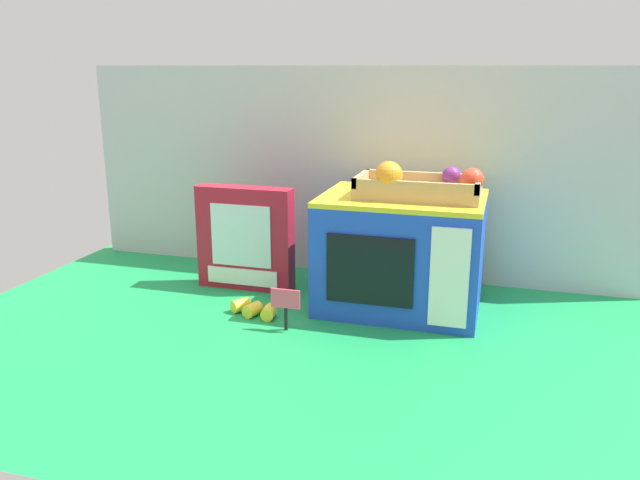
# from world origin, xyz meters

# --- Properties ---
(ground_plane) EXTENTS (1.70, 1.70, 0.00)m
(ground_plane) POSITION_xyz_m (0.00, 0.00, 0.00)
(ground_plane) COLOR #198C47
(ground_plane) RESTS_ON ground
(display_back_panel) EXTENTS (1.61, 0.03, 0.59)m
(display_back_panel) POSITION_xyz_m (0.00, 0.24, 0.30)
(display_back_panel) COLOR #B7BABF
(display_back_panel) RESTS_ON ground
(toy_microwave) EXTENTS (0.39, 0.30, 0.29)m
(toy_microwave) POSITION_xyz_m (0.19, -0.00, 0.14)
(toy_microwave) COLOR blue
(toy_microwave) RESTS_ON ground
(food_groups_crate) EXTENTS (0.30, 0.15, 0.09)m
(food_groups_crate) POSITION_xyz_m (0.24, -0.02, 0.31)
(food_groups_crate) COLOR tan
(food_groups_crate) RESTS_ON toy_microwave
(cookie_set_box) EXTENTS (0.26, 0.06, 0.28)m
(cookie_set_box) POSITION_xyz_m (-0.24, 0.02, 0.14)
(cookie_set_box) COLOR #B2192D
(cookie_set_box) RESTS_ON ground
(price_sign) EXTENTS (0.07, 0.01, 0.10)m
(price_sign) POSITION_xyz_m (-0.04, -0.23, 0.07)
(price_sign) COLOR black
(price_sign) RESTS_ON ground
(loose_toy_banana) EXTENTS (0.13, 0.08, 0.03)m
(loose_toy_banana) POSITION_xyz_m (-0.14, -0.17, 0.02)
(loose_toy_banana) COLOR yellow
(loose_toy_banana) RESTS_ON ground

